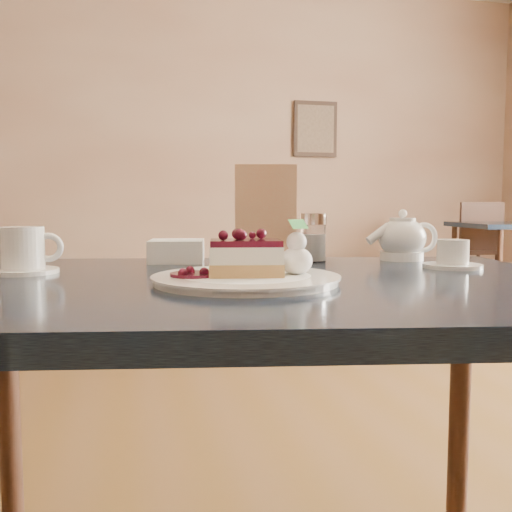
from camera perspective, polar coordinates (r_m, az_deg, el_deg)
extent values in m
cube|color=tan|center=(5.60, -12.22, 11.79)|extent=(8.00, 0.02, 3.00)
cube|color=black|center=(5.91, 5.95, 12.52)|extent=(0.45, 0.03, 0.55)
cube|color=#18283E|center=(0.96, -1.12, -3.48)|extent=(1.27, 0.96, 0.04)
cylinder|color=black|center=(1.46, -23.40, -15.57)|extent=(0.05, 0.05, 0.68)
cylinder|color=black|center=(1.48, 19.67, -15.08)|extent=(0.05, 0.05, 0.68)
cylinder|color=white|center=(0.91, -1.01, -2.37)|extent=(0.29, 0.29, 0.01)
cube|color=tan|center=(0.91, -1.01, -1.33)|extent=(0.13, 0.10, 0.02)
cube|color=white|center=(0.91, -1.01, 0.19)|extent=(0.13, 0.10, 0.03)
cube|color=#491424|center=(0.90, -1.02, 1.34)|extent=(0.12, 0.10, 0.01)
ellipsoid|color=white|center=(0.92, 4.05, -0.49)|extent=(0.05, 0.05, 0.04)
cylinder|color=#491424|center=(0.90, -6.20, -1.87)|extent=(0.08, 0.08, 0.01)
cylinder|color=white|center=(1.12, -22.24, -1.40)|extent=(0.13, 0.13, 0.01)
cylinder|color=white|center=(1.12, -22.31, 0.76)|extent=(0.08, 0.08, 0.08)
torus|color=white|center=(1.11, -20.05, 0.81)|extent=(0.05, 0.01, 0.05)
cylinder|color=white|center=(1.19, 19.05, -0.94)|extent=(0.12, 0.12, 0.01)
cylinder|color=white|center=(1.19, 19.09, 0.41)|extent=(0.06, 0.06, 0.05)
ellipsoid|color=white|center=(1.32, 14.40, 1.55)|extent=(0.11, 0.11, 0.09)
cylinder|color=white|center=(1.32, 14.45, 3.76)|extent=(0.06, 0.06, 0.01)
cylinder|color=white|center=(1.29, 11.53, 1.52)|extent=(0.06, 0.02, 0.05)
cube|color=beige|center=(1.26, 0.96, 4.31)|extent=(0.14, 0.05, 0.21)
cylinder|color=white|center=(1.25, 5.76, 1.29)|extent=(0.05, 0.05, 0.08)
cylinder|color=silver|center=(1.25, 5.78, 3.72)|extent=(0.06, 0.06, 0.02)
cube|color=white|center=(1.25, -7.94, 0.51)|extent=(0.13, 0.13, 0.05)
cylinder|color=black|center=(4.57, 23.14, -1.70)|extent=(0.04, 0.04, 0.66)
cylinder|color=black|center=(5.06, 19.13, -0.93)|extent=(0.04, 0.04, 0.66)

